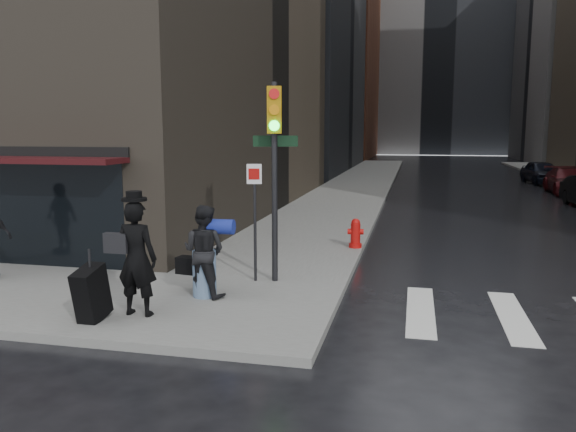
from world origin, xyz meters
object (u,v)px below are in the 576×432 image
man_overcoat (127,264)px  parked_car_4 (541,172)px  man_jeans (204,251)px  parked_car_3 (569,181)px  traffic_light (273,155)px  fire_hydrant (355,235)px

man_overcoat → parked_car_4: size_ratio=0.51×
parked_car_4 → man_jeans: bearing=-118.0°
parked_car_3 → man_jeans: bearing=-116.4°
man_overcoat → parked_car_4: (12.45, 29.46, -0.34)m
traffic_light → parked_car_3: 23.60m
man_jeans → man_overcoat: bearing=67.6°
man_overcoat → parked_car_3: 26.74m
traffic_light → fire_hydrant: bearing=57.8°
man_jeans → traffic_light: size_ratio=0.43×
man_overcoat → traffic_light: size_ratio=0.53×
fire_hydrant → parked_car_4: size_ratio=0.19×
parked_car_4 → fire_hydrant: bearing=-117.6°
man_overcoat → traffic_light: bearing=-124.1°
man_overcoat → parked_car_3: man_overcoat is taller
parked_car_4 → man_overcoat: bearing=-118.4°
man_overcoat → man_jeans: (0.83, 1.39, -0.03)m
fire_hydrant → parked_car_4: 24.69m
traffic_light → parked_car_3: (10.75, 20.90, -2.11)m
man_overcoat → parked_car_4: 31.98m
fire_hydrant → parked_car_3: 19.44m
man_jeans → parked_car_4: (11.62, 28.07, -0.31)m
man_jeans → parked_car_3: size_ratio=0.37×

